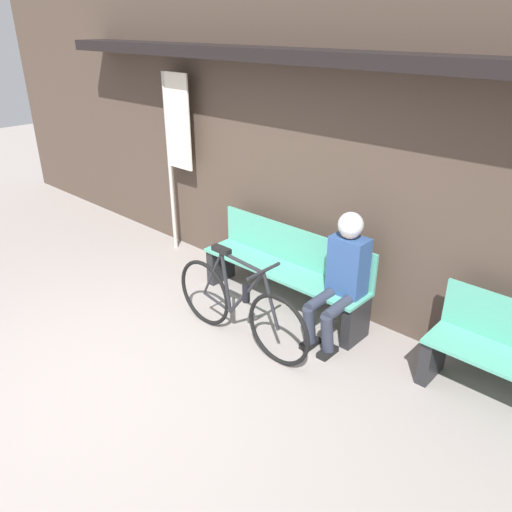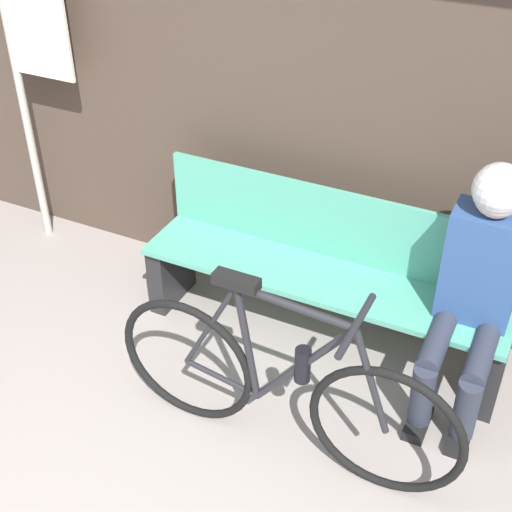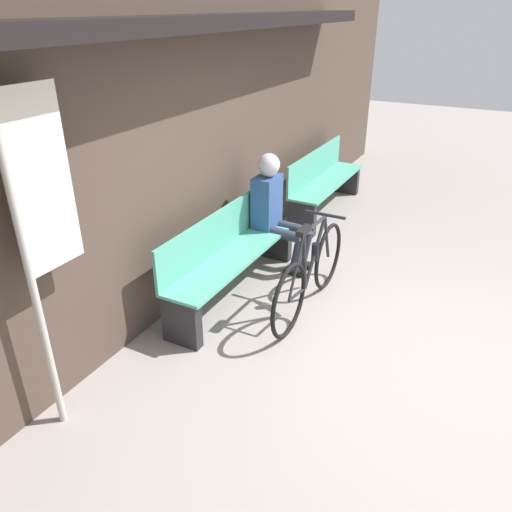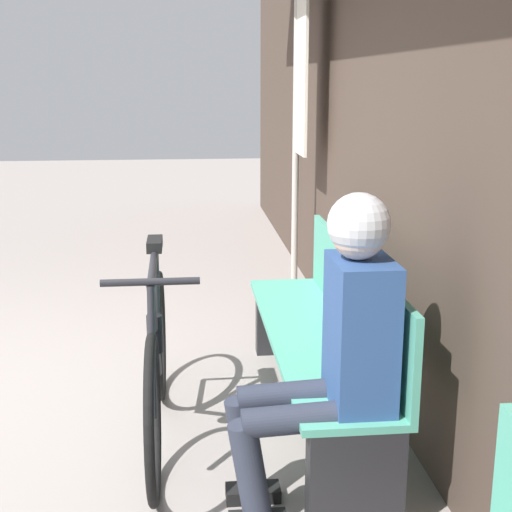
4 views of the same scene
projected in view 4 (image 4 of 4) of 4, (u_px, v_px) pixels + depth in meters
storefront_wall at (403, 77)px, 3.40m from camera, size 12.00×0.56×3.20m
park_bench_near at (324, 341)px, 3.46m from camera, size 1.94×0.42×0.86m
bicycle at (157, 363)px, 3.29m from camera, size 1.64×0.40×0.92m
person_seated at (336, 337)px, 2.65m from camera, size 0.34×0.62×1.26m
banner_pole at (299, 106)px, 5.08m from camera, size 0.45×0.05×2.25m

